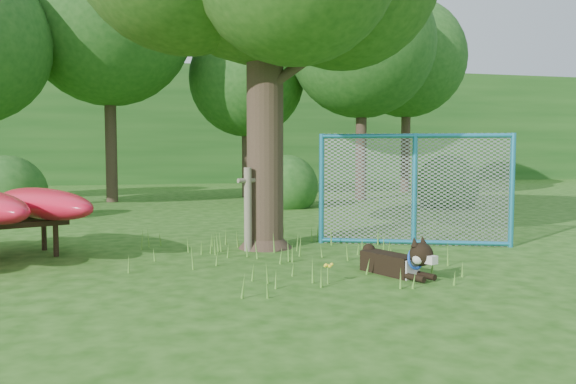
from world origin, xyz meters
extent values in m
plane|color=#1C4A0E|center=(0.00, 0.00, 0.00)|extent=(80.00, 80.00, 0.00)
cylinder|color=#34261C|center=(0.10, 2.40, 2.32)|extent=(0.72, 0.72, 4.64)
cone|color=#34261C|center=(0.10, 2.40, 0.23)|extent=(1.07, 1.07, 0.46)
cylinder|color=#34261C|center=(0.64, 2.28, 2.97)|extent=(1.32, 0.32, 0.99)
cylinder|color=#34261C|center=(-0.31, 2.69, 3.34)|extent=(0.90, 0.86, 0.95)
cylinder|color=#6A6150|center=(-0.23, 2.16, 0.66)|extent=(0.16, 0.16, 1.33)
cylinder|color=#6A6150|center=(-0.23, 2.16, 1.12)|extent=(0.36, 0.21, 0.07)
cylinder|color=black|center=(-3.12, 2.36, 0.25)|extent=(0.10, 0.10, 0.49)
cylinder|color=black|center=(-3.40, 2.99, 0.25)|extent=(0.10, 0.10, 0.49)
ellipsoid|color=red|center=(-3.35, 2.64, 0.79)|extent=(2.22, 2.83, 0.47)
cube|color=black|center=(1.27, 0.08, 0.13)|extent=(0.57, 0.82, 0.27)
cube|color=silver|center=(1.40, -0.22, 0.12)|extent=(0.28, 0.24, 0.24)
sphere|color=black|center=(1.48, -0.41, 0.33)|extent=(0.29, 0.29, 0.29)
cube|color=silver|center=(1.53, -0.53, 0.29)|extent=(0.16, 0.19, 0.10)
sphere|color=silver|center=(1.41, -0.46, 0.29)|extent=(0.13, 0.13, 0.13)
sphere|color=silver|center=(1.57, -0.39, 0.29)|extent=(0.13, 0.13, 0.13)
cone|color=black|center=(1.39, -0.40, 0.49)|extent=(0.12, 0.14, 0.14)
cone|color=black|center=(1.54, -0.34, 0.49)|extent=(0.15, 0.15, 0.14)
cylinder|color=black|center=(1.38, -0.42, 0.06)|extent=(0.20, 0.33, 0.08)
cylinder|color=black|center=(1.56, -0.34, 0.06)|extent=(0.20, 0.33, 0.08)
sphere|color=black|center=(1.16, 0.49, 0.24)|extent=(0.18, 0.18, 0.18)
torus|color=blue|center=(1.45, -0.33, 0.27)|extent=(0.29, 0.18, 0.28)
cylinder|color=teal|center=(1.14, 2.67, 0.94)|extent=(0.11, 0.11, 1.88)
cylinder|color=teal|center=(2.60, 2.09, 0.94)|extent=(0.11, 0.11, 1.88)
cylinder|color=teal|center=(4.06, 1.52, 0.94)|extent=(0.11, 0.11, 1.88)
cylinder|color=teal|center=(2.60, 2.09, 1.84)|extent=(2.95, 1.22, 0.07)
cylinder|color=teal|center=(2.60, 2.09, 0.05)|extent=(2.95, 1.22, 0.07)
plane|color=gray|center=(2.60, 2.09, 0.94)|extent=(2.92, 1.15, 3.14)
cylinder|color=#599631|center=(0.34, -0.28, 0.11)|extent=(0.02, 0.02, 0.22)
sphere|color=yellow|center=(0.34, -0.28, 0.22)|extent=(0.04, 0.04, 0.04)
sphere|color=yellow|center=(0.39, -0.27, 0.23)|extent=(0.04, 0.04, 0.04)
sphere|color=yellow|center=(0.32, -0.24, 0.21)|extent=(0.04, 0.04, 0.04)
sphere|color=yellow|center=(0.35, -0.32, 0.22)|extent=(0.04, 0.04, 0.04)
sphere|color=yellow|center=(0.31, -0.29, 0.23)|extent=(0.04, 0.04, 0.04)
cylinder|color=#34261C|center=(-3.00, 12.00, 2.62)|extent=(0.36, 0.36, 5.25)
sphere|color=#1D4D19|center=(-3.00, 12.00, 5.62)|extent=(5.20, 5.20, 5.20)
cylinder|color=#34261C|center=(1.50, 13.00, 1.92)|extent=(0.36, 0.36, 3.85)
sphere|color=#1D4D19|center=(1.50, 13.00, 4.12)|extent=(4.00, 4.00, 4.00)
cylinder|color=#34261C|center=(5.00, 11.00, 2.38)|extent=(0.36, 0.36, 4.76)
sphere|color=#1D4D19|center=(5.00, 11.00, 5.10)|extent=(4.80, 4.80, 4.80)
cylinder|color=#34261C|center=(8.00, 14.00, 2.45)|extent=(0.36, 0.36, 4.90)
sphere|color=#1D4D19|center=(8.00, 14.00, 5.25)|extent=(4.60, 4.60, 4.60)
sphere|color=#1D4D19|center=(-5.00, 7.50, 0.00)|extent=(1.80, 1.80, 1.80)
sphere|color=#1D4D19|center=(6.50, 8.00, 0.00)|extent=(1.80, 1.80, 1.80)
sphere|color=#1D4D19|center=(2.00, 9.00, 0.00)|extent=(1.80, 1.80, 1.80)
cube|color=#1D4D19|center=(0.00, 28.00, 3.00)|extent=(80.00, 12.00, 6.00)
camera|label=1|loc=(-1.64, -6.58, 1.56)|focal=35.00mm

